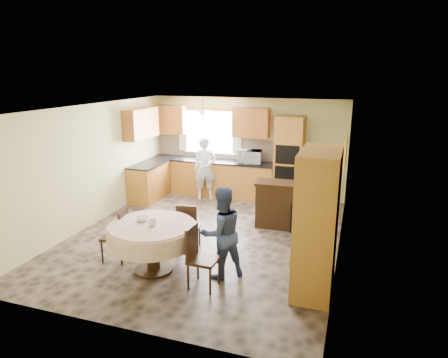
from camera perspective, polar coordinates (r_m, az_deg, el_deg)
name	(u,v)px	position (r m, az deg, el deg)	size (l,w,h in m)	color
floor	(205,237)	(7.89, -2.75, -8.29)	(5.00, 6.00, 0.01)	brown
ceiling	(203,108)	(7.26, -3.00, 10.12)	(5.00, 6.00, 0.01)	white
wall_back	(247,147)	(10.26, 3.27, 4.55)	(5.00, 0.02, 2.50)	tan
wall_front	(112,236)	(4.95, -15.75, -7.82)	(5.00, 0.02, 2.50)	tan
wall_left	(91,166)	(8.69, -18.42, 1.84)	(0.02, 6.00, 2.50)	tan
wall_right	(343,187)	(6.99, 16.58, -1.14)	(0.02, 6.00, 2.50)	tan
window	(210,132)	(10.49, -2.04, 6.74)	(1.40, 0.03, 1.10)	white
curtain_left	(183,129)	(10.72, -5.92, 7.12)	(0.22, 0.02, 1.15)	white
curtain_right	(237,132)	(10.20, 1.83, 6.78)	(0.22, 0.02, 1.15)	white
base_cab_back	(212,178)	(10.42, -1.75, 0.16)	(3.30, 0.60, 0.88)	gold
counter_back	(212,161)	(10.31, -1.77, 2.63)	(3.30, 0.64, 0.04)	black
base_cab_left	(149,182)	(10.18, -10.67, -0.46)	(0.60, 1.20, 0.88)	gold
counter_left	(148,164)	(10.07, -10.80, 2.06)	(0.64, 1.20, 0.04)	black
backsplash	(215,148)	(10.52, -1.23, 4.45)	(3.30, 0.02, 0.55)	#CBB08F
wall_cab_left	(171,119)	(10.73, -7.64, 8.48)	(0.85, 0.33, 0.72)	#C06D30
wall_cab_right	(251,122)	(9.96, 3.91, 8.06)	(0.90, 0.33, 0.72)	#C06D30
wall_cab_side	(141,123)	(9.96, -11.77, 7.78)	(0.33, 1.20, 0.72)	#C06D30
oven_tower	(289,160)	(9.76, 9.29, 2.69)	(0.66, 0.62, 2.12)	gold
oven_upper	(287,155)	(9.42, 9.02, 3.43)	(0.56, 0.01, 0.45)	black
oven_lower	(286,176)	(9.53, 8.89, 0.48)	(0.56, 0.01, 0.45)	black
pendant	(203,114)	(9.98, -3.05, 9.30)	(0.36, 0.36, 0.18)	beige
sideboard	(286,207)	(8.30, 8.86, -3.90)	(1.26, 0.52, 0.90)	#321D0D
space_heater	(302,217)	(8.20, 11.08, -5.35)	(0.44, 0.31, 0.60)	black
cupboard	(317,223)	(5.87, 13.14, -6.09)	(0.55, 1.10, 2.10)	gold
dining_table	(152,234)	(6.50, -10.22, -7.80)	(1.41, 1.41, 0.81)	#321D0D
chair_left	(119,233)	(7.03, -14.82, -7.42)	(0.46, 0.46, 0.90)	#321D0D
chair_back	(188,225)	(7.16, -5.19, -6.57)	(0.46, 0.46, 0.89)	#321D0D
chair_right	(199,254)	(6.01, -3.63, -10.64)	(0.42, 0.42, 0.95)	#321D0D
framed_picture	(345,153)	(7.63, 16.84, 3.57)	(0.06, 0.63, 0.53)	gold
microwave	(250,157)	(9.92, 3.68, 3.18)	(0.58, 0.40, 0.32)	silver
person_sink	(205,169)	(9.98, -2.70, 1.50)	(0.57, 0.37, 1.56)	silver
person_dining	(221,233)	(6.20, -0.38, -7.68)	(0.71, 0.55, 1.46)	navy
bowl_sideboard	(272,183)	(8.21, 6.92, -0.57)	(0.21, 0.21, 0.05)	#B2B2B2
bottle_sideboard	(299,180)	(8.10, 10.72, -0.17)	(0.10, 0.10, 0.27)	silver
cup_table	(152,223)	(6.33, -10.21, -6.18)	(0.13, 0.13, 0.11)	#B2B2B2
bowl_table	(142,219)	(6.58, -11.61, -5.63)	(0.20, 0.20, 0.06)	#B2B2B2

